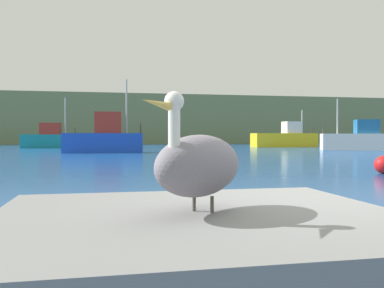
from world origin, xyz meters
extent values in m
plane|color=#194C93|center=(0.00, 0.00, 0.00)|extent=(260.00, 260.00, 0.00)
cube|color=#6B7A51|center=(0.00, 61.30, 3.64)|extent=(140.00, 11.01, 7.28)
cube|color=gray|center=(-1.48, -0.84, 0.29)|extent=(3.35, 2.86, 0.58)
ellipsoid|color=slate|center=(-1.48, -0.84, 0.97)|extent=(1.10, 1.15, 0.51)
cylinder|color=white|center=(-1.74, -1.13, 1.24)|extent=(0.09, 0.09, 0.38)
sphere|color=white|center=(-1.74, -1.13, 1.47)|extent=(0.15, 0.15, 0.15)
cone|color=gold|center=(-1.90, -1.31, 1.44)|extent=(0.26, 0.28, 0.09)
cylinder|color=#4C4742|center=(-1.38, -0.86, 0.65)|extent=(0.03, 0.03, 0.14)
cylinder|color=#4C4742|center=(-1.51, -0.74, 0.65)|extent=(0.03, 0.03, 0.14)
cube|color=blue|center=(-2.44, 26.64, 0.70)|extent=(5.65, 1.67, 1.40)
cube|color=maroon|center=(-2.07, 26.63, 2.16)|extent=(1.91, 1.21, 1.52)
cylinder|color=#B2B2B2|center=(-0.76, 26.58, 3.35)|extent=(0.12, 0.12, 3.89)
cylinder|color=#3F382D|center=(0.24, 26.54, 1.75)|extent=(0.10, 0.10, 0.70)
cube|color=white|center=(18.88, 27.64, 0.70)|extent=(6.84, 4.41, 1.39)
cube|color=#1E6099|center=(19.25, 27.49, 1.98)|extent=(2.25, 2.12, 1.17)
cylinder|color=#B2B2B2|center=(17.07, 28.36, 2.88)|extent=(0.12, 0.12, 2.98)
cylinder|color=#3F382D|center=(15.98, 28.79, 1.74)|extent=(0.10, 0.10, 0.70)
cube|color=teal|center=(-7.79, 39.81, 0.67)|extent=(5.37, 2.10, 1.35)
cube|color=maroon|center=(-7.65, 39.80, 1.93)|extent=(2.02, 1.60, 1.16)
cylinder|color=#B2B2B2|center=(-6.22, 39.67, 3.19)|extent=(0.12, 0.12, 3.69)
cylinder|color=#3F382D|center=(-5.28, 39.58, 1.70)|extent=(0.10, 0.10, 0.70)
cube|color=yellow|center=(16.74, 38.51, 0.75)|extent=(7.13, 2.21, 1.49)
cube|color=silver|center=(17.64, 38.53, 2.13)|extent=(1.83, 1.55, 1.27)
cylinder|color=#B2B2B2|center=(18.86, 38.57, 2.76)|extent=(0.12, 0.12, 2.55)
cylinder|color=#3F382D|center=(20.13, 38.61, 1.84)|extent=(0.10, 0.10, 0.70)
sphere|color=red|center=(6.49, 7.75, 0.29)|extent=(0.58, 0.58, 0.58)
camera|label=1|loc=(-2.24, -4.21, 1.21)|focal=39.39mm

